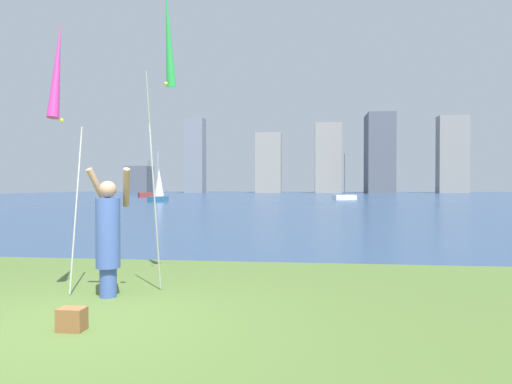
# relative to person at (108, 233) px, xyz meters

# --- Properties ---
(ground) EXTENTS (120.00, 138.00, 0.12)m
(ground) POSITION_rel_person_xyz_m (0.19, 49.66, -0.97)
(ground) COLOR #4C662D
(person) EXTENTS (0.68, 0.50, 1.86)m
(person) POSITION_rel_person_xyz_m (0.00, 0.00, 0.00)
(person) COLOR #3F59A5
(person) RESTS_ON ground
(kite_flag_left) EXTENTS (0.16, 0.87, 3.89)m
(kite_flag_left) POSITION_rel_person_xyz_m (-0.60, -0.26, 2.21)
(kite_flag_left) COLOR #B2B2B7
(kite_flag_left) RESTS_ON ground
(kite_flag_right) EXTENTS (0.16, 1.26, 4.75)m
(kite_flag_right) POSITION_rel_person_xyz_m (0.60, 0.91, 2.98)
(kite_flag_right) COLOR #B2B2B7
(kite_flag_right) RESTS_ON ground
(bag) EXTENTS (0.29, 0.20, 0.25)m
(bag) POSITION_rel_person_xyz_m (0.26, -1.46, -0.79)
(bag) COLOR brown
(bag) RESTS_ON ground
(sailboat_0) EXTENTS (2.83, 2.08, 5.27)m
(sailboat_0) POSITION_rel_person_xyz_m (7.21, 45.06, -0.57)
(sailboat_0) COLOR white
(sailboat_0) RESTS_ON ground
(sailboat_3) EXTENTS (1.77, 2.23, 5.06)m
(sailboat_3) POSITION_rel_person_xyz_m (-11.91, 37.10, 0.57)
(sailboat_3) COLOR #2D6084
(sailboat_3) RESTS_ON ground
(sailboat_8) EXTENTS (2.93, 2.44, 5.16)m
(sailboat_8) POSITION_rel_person_xyz_m (-18.93, 53.59, -0.53)
(sailboat_8) COLOR maroon
(sailboat_8) RESTS_ON ground
(skyline_tower_0) EXTENTS (5.43, 5.13, 6.32)m
(skyline_tower_0) POSITION_rel_person_xyz_m (-36.97, 96.52, 2.25)
(skyline_tower_0) COLOR #565B66
(skyline_tower_0) RESTS_ON ground
(skyline_tower_1) EXTENTS (4.24, 4.26, 17.38)m
(skyline_tower_1) POSITION_rel_person_xyz_m (-22.91, 95.32, 7.78)
(skyline_tower_1) COLOR gray
(skyline_tower_1) RESTS_ON ground
(skyline_tower_2) EXTENTS (5.80, 4.85, 13.71)m
(skyline_tower_2) POSITION_rel_person_xyz_m (-5.71, 95.90, 5.94)
(skyline_tower_2) COLOR gray
(skyline_tower_2) RESTS_ON ground
(skyline_tower_3) EXTENTS (5.89, 3.98, 15.78)m
(skyline_tower_3) POSITION_rel_person_xyz_m (7.85, 95.64, 6.98)
(skyline_tower_3) COLOR gray
(skyline_tower_3) RESTS_ON ground
(skyline_tower_4) EXTENTS (5.65, 7.69, 17.04)m
(skyline_tower_4) POSITION_rel_person_xyz_m (18.59, 91.68, 7.61)
(skyline_tower_4) COLOR #565B66
(skyline_tower_4) RESTS_ON ground
(skyline_tower_5) EXTENTS (6.32, 3.25, 17.06)m
(skyline_tower_5) POSITION_rel_person_xyz_m (35.10, 96.16, 7.62)
(skyline_tower_5) COLOR gray
(skyline_tower_5) RESTS_ON ground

